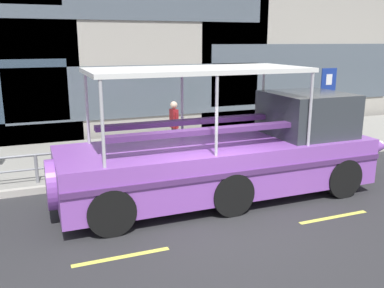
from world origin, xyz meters
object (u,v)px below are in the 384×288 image
Objects in this scene: pedestrian_near_bow at (265,116)px; pedestrian_mid_left at (174,122)px; parking_sign at (327,94)px; duck_tour_boat at (240,154)px.

pedestrian_near_bow is 3.37m from pedestrian_mid_left.
pedestrian_near_bow is at bearing 150.02° from parking_sign.
pedestrian_mid_left is at bearing 96.50° from duck_tour_boat.
parking_sign reaches higher than pedestrian_near_bow.
pedestrian_near_bow is at bearing -3.03° from pedestrian_mid_left.
duck_tour_boat is at bearing -83.50° from pedestrian_mid_left.
parking_sign is at bearing -13.22° from pedestrian_mid_left.
parking_sign is 1.58× the size of pedestrian_near_bow.
parking_sign is 1.59× the size of pedestrian_mid_left.
parking_sign is 2.22m from pedestrian_near_bow.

